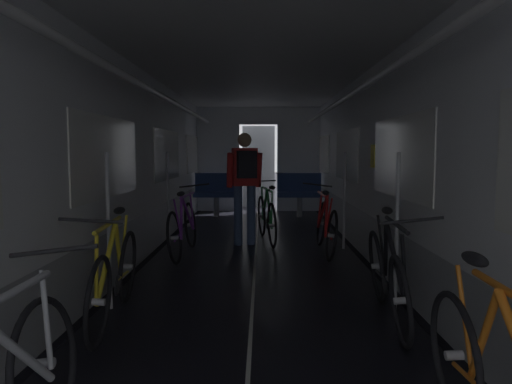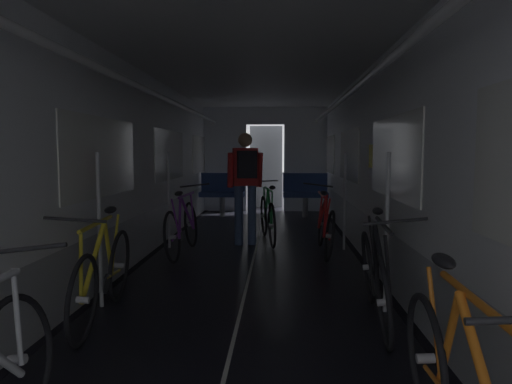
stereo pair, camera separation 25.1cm
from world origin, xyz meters
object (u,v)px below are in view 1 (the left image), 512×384
at_px(bicycle_yellow, 115,276).
at_px(person_cyclist_aisle, 245,178).
at_px(bench_seat_far_right, 299,190).
at_px(bicycle_red, 326,226).
at_px(bicycle_purple, 183,227).
at_px(bicycle_green_in_aisle, 267,217).
at_px(bicycle_black, 387,275).
at_px(bench_seat_far_left, 217,190).

bearing_deg(bicycle_yellow, person_cyclist_aisle, 73.19).
distance_m(bench_seat_far_right, bicycle_red, 3.65).
bearing_deg(bicycle_purple, bicycle_yellow, -93.37).
bearing_deg(bicycle_green_in_aisle, bicycle_black, -73.98).
bearing_deg(person_cyclist_aisle, bicycle_black, -67.33).
xyz_separation_m(bicycle_black, bicycle_purple, (-2.11, 2.41, 0.00)).
bearing_deg(bench_seat_far_left, bench_seat_far_right, 0.00).
height_order(bicycle_yellow, bicycle_green_in_aisle, bicycle_yellow).
bearing_deg(bicycle_green_in_aisle, bicycle_purple, -139.61).
relative_size(bench_seat_far_left, bicycle_red, 0.58).
relative_size(bench_seat_far_left, person_cyclist_aisle, 0.58).
bearing_deg(person_cyclist_aisle, bicycle_red, -24.87).
distance_m(bicycle_black, bicycle_green_in_aisle, 3.51).
bearing_deg(bicycle_black, bicycle_purple, 131.24).
bearing_deg(bench_seat_far_left, bicycle_yellow, -92.03).
distance_m(bicycle_black, bicycle_purple, 3.20).
xyz_separation_m(bicycle_yellow, person_cyclist_aisle, (0.96, 3.17, 0.63)).
xyz_separation_m(bench_seat_far_left, bench_seat_far_right, (1.80, 0.00, 0.00)).
bearing_deg(bench_seat_far_right, bicycle_green_in_aisle, -104.52).
distance_m(bench_seat_far_left, person_cyclist_aisle, 3.23).
distance_m(bench_seat_far_left, bench_seat_far_right, 1.80).
relative_size(bicycle_purple, person_cyclist_aisle, 1.00).
height_order(bicycle_red, person_cyclist_aisle, person_cyclist_aisle).
xyz_separation_m(bicycle_red, bicycle_purple, (-1.95, -0.17, 0.00)).
height_order(bicycle_purple, person_cyclist_aisle, person_cyclist_aisle).
bearing_deg(bicycle_purple, bench_seat_far_left, 88.84).
height_order(bicycle_red, bicycle_purple, same).
relative_size(person_cyclist_aisle, bicycle_green_in_aisle, 1.00).
height_order(bench_seat_far_right, bicycle_green_in_aisle, bench_seat_far_right).
bearing_deg(bicycle_green_in_aisle, bicycle_yellow, -110.51).
xyz_separation_m(bicycle_purple, bicycle_green_in_aisle, (1.14, 0.97, 0.00)).
distance_m(bench_seat_far_left, bicycle_red, 4.10).
bearing_deg(person_cyclist_aisle, bench_seat_far_left, 103.26).
distance_m(bench_seat_far_left, bicycle_black, 6.55).
distance_m(bicycle_red, person_cyclist_aisle, 1.41).
distance_m(bicycle_red, bicycle_purple, 1.96).
relative_size(bicycle_yellow, person_cyclist_aisle, 1.00).
relative_size(bicycle_purple, bicycle_yellow, 1.00).
bearing_deg(bicycle_green_in_aisle, bench_seat_far_left, 110.46).
bearing_deg(bicycle_black, bicycle_green_in_aisle, 106.02).
height_order(bench_seat_far_left, bicycle_purple, bench_seat_far_left).
bearing_deg(bicycle_red, bicycle_black, -86.52).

